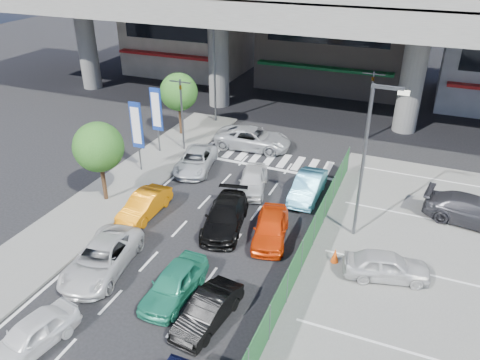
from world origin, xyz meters
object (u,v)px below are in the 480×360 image
at_px(tree_far, 179,92).
at_px(sedan_white_mid_left, 102,258).
at_px(signboard_near, 137,127).
at_px(traffic_light_left, 181,97).
at_px(parked_sedan_white, 387,266).
at_px(sedan_white_front_mid, 253,180).
at_px(van_white_back_left, 31,335).
at_px(parked_sedan_dgrey, 474,212).
at_px(taxi_orange_right, 271,228).
at_px(kei_truck_front_right, 308,187).
at_px(tree_near, 98,147).
at_px(taxi_orange_left, 145,205).
at_px(wagon_silver_front_left, 196,161).
at_px(street_lamp_right, 368,151).
at_px(traffic_cone, 335,255).
at_px(crossing_wagon_silver, 253,138).
at_px(sedan_black_mid, 225,216).
at_px(signboard_far, 156,111).
at_px(taxi_teal_mid, 174,283).
at_px(traffic_light_right, 372,89).
at_px(street_lamp_left, 216,64).
at_px(hatch_black_mid_right, 208,311).

relative_size(tree_far, sedan_white_mid_left, 0.97).
relative_size(signboard_near, tree_far, 0.98).
distance_m(traffic_light_left, parked_sedan_white, 17.88).
relative_size(sedan_white_mid_left, sedan_white_front_mid, 1.27).
bearing_deg(van_white_back_left, parked_sedan_dgrey, 55.54).
xyz_separation_m(taxi_orange_right, kei_truck_front_right, (0.60, 4.89, 0.00)).
xyz_separation_m(tree_near, taxi_orange_left, (2.99, -0.51, -2.74)).
bearing_deg(kei_truck_front_right, parked_sedan_dgrey, 2.84).
height_order(signboard_near, tree_near, tree_near).
height_order(signboard_near, wagon_silver_front_left, signboard_near).
xyz_separation_m(street_lamp_right, traffic_cone, (-0.58, -2.69, -4.34)).
bearing_deg(crossing_wagon_silver, tree_far, 82.79).
relative_size(tree_near, sedan_white_mid_left, 0.97).
height_order(signboard_near, kei_truck_front_right, signboard_near).
height_order(sedan_white_front_mid, parked_sedan_dgrey, parked_sedan_dgrey).
bearing_deg(tree_far, taxi_orange_right, -43.91).
height_order(traffic_light_left, taxi_orange_left, traffic_light_left).
bearing_deg(tree_far, sedan_black_mid, -51.20).
height_order(taxi_orange_left, parked_sedan_dgrey, parked_sedan_dgrey).
xyz_separation_m(wagon_silver_front_left, parked_sedan_dgrey, (16.68, -0.21, 0.17)).
xyz_separation_m(sedan_white_mid_left, wagon_silver_front_left, (-0.82, 10.95, -0.06)).
xyz_separation_m(traffic_light_left, signboard_far, (-1.40, -1.01, -0.87)).
height_order(taxi_orange_right, traffic_cone, taxi_orange_right).
xyz_separation_m(traffic_light_left, sedan_black_mid, (6.79, -7.93, -3.25)).
bearing_deg(sedan_white_mid_left, taxi_teal_mid, -12.33).
height_order(wagon_silver_front_left, parked_sedan_dgrey, parked_sedan_dgrey).
height_order(traffic_light_left, traffic_cone, traffic_light_left).
bearing_deg(signboard_far, taxi_orange_left, -64.40).
bearing_deg(tree_far, traffic_light_right, 18.69).
relative_size(sedan_black_mid, taxi_orange_right, 1.17).
distance_m(street_lamp_right, parked_sedan_white, 5.31).
bearing_deg(tree_far, taxi_orange_left, -70.98).
height_order(kei_truck_front_right, parked_sedan_white, kei_truck_front_right).
bearing_deg(taxi_teal_mid, street_lamp_right, 50.31).
height_order(taxi_teal_mid, taxi_orange_left, taxi_teal_mid).
distance_m(signboard_near, sedan_white_mid_left, 10.45).
bearing_deg(signboard_near, crossing_wagon_silver, 48.86).
relative_size(sedan_white_mid_left, parked_sedan_dgrey, 0.97).
xyz_separation_m(kei_truck_front_right, parked_sedan_white, (5.19, -5.78, 0.02)).
height_order(street_lamp_left, signboard_far, street_lamp_left).
distance_m(taxi_orange_left, parked_sedan_dgrey, 17.70).
bearing_deg(street_lamp_right, kei_truck_front_right, 140.25).
bearing_deg(traffic_light_right, kei_truck_front_right, -99.76).
height_order(signboard_near, sedan_white_front_mid, signboard_near).
distance_m(street_lamp_left, parked_sedan_white, 21.74).
relative_size(signboard_near, hatch_black_mid_right, 1.27).
xyz_separation_m(traffic_light_left, taxi_orange_right, (9.35, -8.04, -3.25)).
height_order(sedan_white_front_mid, parked_sedan_white, parked_sedan_white).
bearing_deg(taxi_teal_mid, street_lamp_left, 110.49).
distance_m(sedan_white_mid_left, taxi_orange_right, 8.27).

